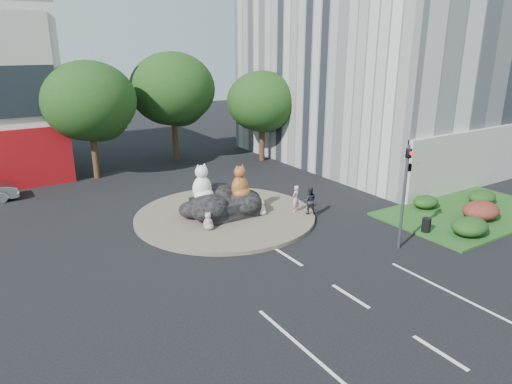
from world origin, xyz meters
TOP-DOWN VIEW (x-y plane):
  - ground at (0.00, 0.00)m, footprint 120.00×120.00m
  - roundabout_island at (0.00, 10.00)m, footprint 10.00×10.00m
  - rock_plinth at (0.00, 10.00)m, footprint 3.20×2.60m
  - grass_verge at (12.00, 3.00)m, footprint 10.00×6.00m
  - tree_left at (-3.93, 22.06)m, footprint 6.46×6.46m
  - tree_mid at (3.07, 24.06)m, footprint 6.84×6.84m
  - tree_right at (9.07, 20.06)m, footprint 5.70×5.70m
  - hedge_near_green at (9.00, 1.00)m, footprint 2.00×1.60m
  - hedge_red at (11.50, 2.00)m, footprint 2.20×1.76m
  - hedge_mid_green at (14.00, 3.50)m, footprint 1.80×1.44m
  - hedge_back_green at (10.50, 4.80)m, footprint 1.60×1.28m
  - traffic_light at (5.10, 2.00)m, footprint 0.44×1.24m
  - street_lamp at (12.82, 8.00)m, footprint 2.34×0.22m
  - cat_white at (-1.16, 10.41)m, footprint 1.38×1.24m
  - cat_tabby at (0.77, 9.64)m, footprint 1.28×1.15m
  - kitten_calico at (-1.79, 8.52)m, footprint 0.65×0.59m
  - kitten_white at (1.69, 8.85)m, footprint 0.63×0.58m
  - pedestrian_pink at (3.57, 8.23)m, footprint 0.66×0.56m
  - pedestrian_dark at (4.00, 7.52)m, footprint 0.96×0.91m
  - litter_bin at (7.53, 2.45)m, footprint 0.46×0.46m

SIDE VIEW (x-z plane):
  - ground at x=0.00m, z-range 0.00..0.00m
  - grass_verge at x=12.00m, z-range 0.00..0.12m
  - roundabout_island at x=0.00m, z-range 0.00..0.20m
  - hedge_back_green at x=10.50m, z-range 0.12..0.84m
  - litter_bin at x=7.53m, z-range 0.12..0.84m
  - hedge_mid_green at x=14.00m, z-range 0.12..0.93m
  - hedge_near_green at x=9.00m, z-range 0.12..1.02m
  - hedge_red at x=11.50m, z-range 0.12..1.11m
  - kitten_white at x=1.69m, z-range 0.20..1.08m
  - rock_plinth at x=0.00m, z-range 0.20..1.10m
  - kitten_calico at x=-1.79m, z-range 0.20..1.15m
  - pedestrian_pink at x=3.57m, z-range 0.20..1.73m
  - pedestrian_dark at x=4.00m, z-range 0.20..1.75m
  - cat_tabby at x=0.77m, z-range 1.10..3.03m
  - cat_white at x=-1.16m, z-range 1.10..3.18m
  - traffic_light at x=5.10m, z-range 1.12..6.12m
  - street_lamp at x=12.82m, z-range 0.52..8.58m
  - tree_right at x=9.07m, z-range 0.98..8.28m
  - tree_left at x=-3.93m, z-range 1.11..9.38m
  - tree_mid at x=3.07m, z-range 1.18..9.94m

